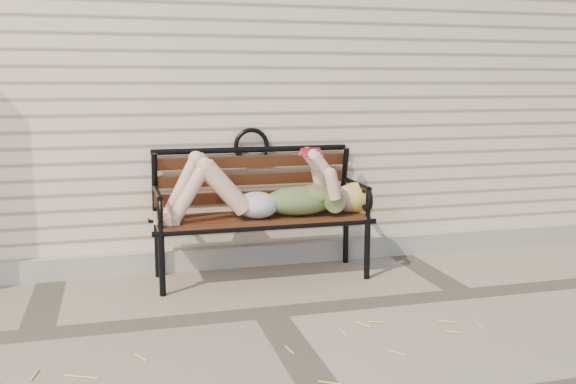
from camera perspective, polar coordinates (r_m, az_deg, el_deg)
name	(u,v)px	position (r m, az deg, el deg)	size (l,w,h in m)	color
ground	(269,312)	(3.72, -1.72, -10.65)	(80.00, 80.00, 0.00)	gray
house_wall	(197,61)	(6.45, -8.12, 11.43)	(8.00, 4.00, 3.00)	beige
foundation_strip	(237,256)	(4.60, -4.55, -5.69)	(8.00, 0.10, 0.15)	#B0AA9F
garden_bench	(258,194)	(4.31, -2.66, -0.20)	(1.52, 0.61, 0.99)	black
reading_woman	(264,192)	(4.19, -2.14, -0.02)	(1.44, 0.33, 0.45)	#093641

